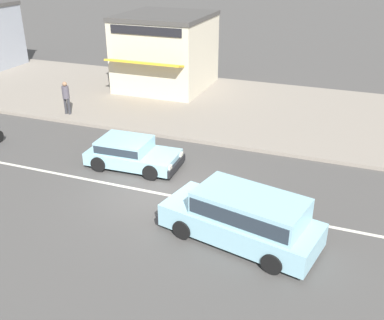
# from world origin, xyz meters

# --- Properties ---
(ground_plane) EXTENTS (160.00, 160.00, 0.00)m
(ground_plane) POSITION_xyz_m (0.00, 0.00, 0.00)
(ground_plane) COLOR #4C4947
(lane_centre_stripe) EXTENTS (50.40, 0.14, 0.01)m
(lane_centre_stripe) POSITION_xyz_m (0.00, 0.00, 0.00)
(lane_centre_stripe) COLOR silver
(lane_centre_stripe) RESTS_ON ground
(kerb_strip) EXTENTS (68.00, 10.00, 0.15)m
(kerb_strip) POSITION_xyz_m (0.00, 9.59, 0.07)
(kerb_strip) COLOR gray
(kerb_strip) RESTS_ON ground
(minivan_pale_blue_1) EXTENTS (4.98, 2.75, 1.56)m
(minivan_pale_blue_1) POSITION_xyz_m (3.48, -1.64, 0.85)
(minivan_pale_blue_1) COLOR #93C6D6
(minivan_pale_blue_1) RESTS_ON ground
(hatchback_pale_blue_3) EXTENTS (3.65, 1.92, 1.10)m
(hatchback_pale_blue_3) POSITION_xyz_m (-1.91, 1.60, 0.59)
(hatchback_pale_blue_3) COLOR #93C6D6
(hatchback_pale_blue_3) RESTS_ON ground
(pedestrian_far_end) EXTENTS (0.34, 0.34, 1.66)m
(pedestrian_far_end) POSITION_xyz_m (-7.48, 5.44, 1.12)
(pedestrian_far_end) COLOR #333338
(pedestrian_far_end) RESTS_ON kerb_strip
(shopfront_corner_warung) EXTENTS (4.89, 5.95, 4.19)m
(shopfront_corner_warung) POSITION_xyz_m (-4.80, 11.69, 2.25)
(shopfront_corner_warung) COLOR beige
(shopfront_corner_warung) RESTS_ON kerb_strip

